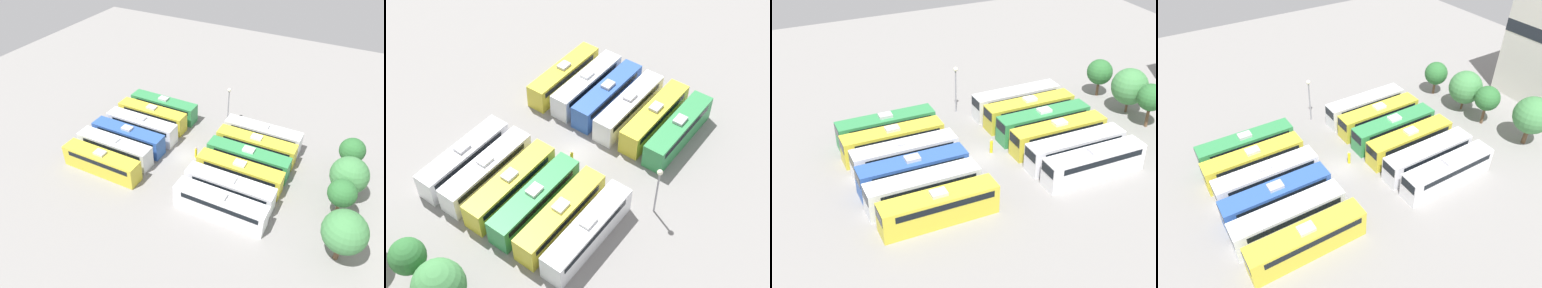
# 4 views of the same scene
# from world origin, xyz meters

# --- Properties ---
(ground_plane) EXTENTS (111.69, 111.69, 0.00)m
(ground_plane) POSITION_xyz_m (0.00, 0.00, 0.00)
(ground_plane) COLOR gray
(bus_0) EXTENTS (2.57, 12.00, 3.58)m
(bus_0) POSITION_xyz_m (-8.50, -8.92, 1.77)
(bus_0) COLOR #338C4C
(bus_0) RESTS_ON ground_plane
(bus_1) EXTENTS (2.57, 12.00, 3.58)m
(bus_1) POSITION_xyz_m (-5.11, -9.16, 1.77)
(bus_1) COLOR gold
(bus_1) RESTS_ON ground_plane
(bus_2) EXTENTS (2.57, 12.00, 3.58)m
(bus_2) POSITION_xyz_m (-1.59, -8.92, 1.77)
(bus_2) COLOR white
(bus_2) RESTS_ON ground_plane
(bus_3) EXTENTS (2.57, 12.00, 3.58)m
(bus_3) POSITION_xyz_m (1.80, -9.17, 1.77)
(bus_3) COLOR #2D56A8
(bus_3) RESTS_ON ground_plane
(bus_4) EXTENTS (2.57, 12.00, 3.58)m
(bus_4) POSITION_xyz_m (5.09, -9.28, 1.77)
(bus_4) COLOR silver
(bus_4) RESTS_ON ground_plane
(bus_5) EXTENTS (2.57, 12.00, 3.58)m
(bus_5) POSITION_xyz_m (8.58, -8.94, 1.77)
(bus_5) COLOR gold
(bus_5) RESTS_ON ground_plane
(bus_6) EXTENTS (2.57, 12.00, 3.58)m
(bus_6) POSITION_xyz_m (-8.44, 9.07, 1.77)
(bus_6) COLOR silver
(bus_6) RESTS_ON ground_plane
(bus_7) EXTENTS (2.57, 12.00, 3.58)m
(bus_7) POSITION_xyz_m (-5.13, 9.15, 1.77)
(bus_7) COLOR gold
(bus_7) RESTS_ON ground_plane
(bus_8) EXTENTS (2.57, 12.00, 3.58)m
(bus_8) POSITION_xyz_m (-1.74, 9.18, 1.77)
(bus_8) COLOR #338C4C
(bus_8) RESTS_ON ground_plane
(bus_9) EXTENTS (2.57, 12.00, 3.58)m
(bus_9) POSITION_xyz_m (1.64, 9.20, 1.77)
(bus_9) COLOR gold
(bus_9) RESTS_ON ground_plane
(bus_10) EXTENTS (2.57, 12.00, 3.58)m
(bus_10) POSITION_xyz_m (5.13, 9.22, 1.77)
(bus_10) COLOR white
(bus_10) RESTS_ON ground_plane
(bus_11) EXTENTS (2.57, 12.00, 3.58)m
(bus_11) POSITION_xyz_m (8.45, 9.37, 1.77)
(bus_11) COLOR white
(bus_11) RESTS_ON ground_plane
(worker_person) EXTENTS (0.36, 0.36, 1.80)m
(worker_person) POSITION_xyz_m (-0.59, 1.39, 0.84)
(worker_person) COLOR gold
(worker_person) RESTS_ON ground_plane
(light_pole) EXTENTS (0.60, 0.60, 6.49)m
(light_pole) POSITION_xyz_m (-11.79, 1.73, 4.51)
(light_pole) COLOR gray
(light_pole) RESTS_ON ground_plane
(tree_0) EXTENTS (3.56, 3.56, 5.39)m
(tree_0) POSITION_xyz_m (-8.06, 22.10, 3.59)
(tree_0) COLOR brown
(tree_0) RESTS_ON ground_plane
(tree_1) EXTENTS (4.86, 4.86, 6.18)m
(tree_1) POSITION_xyz_m (-2.26, 22.58, 3.75)
(tree_1) COLOR brown
(tree_1) RESTS_ON ground_plane
(tree_2) EXTENTS (3.47, 3.47, 5.87)m
(tree_2) POSITION_xyz_m (2.00, 22.35, 4.10)
(tree_2) COLOR brown
(tree_2) RESTS_ON ground_plane
(tree_3) EXTENTS (4.89, 4.89, 6.89)m
(tree_3) POSITION_xyz_m (8.30, 23.61, 4.42)
(tree_3) COLOR brown
(tree_3) RESTS_ON ground_plane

